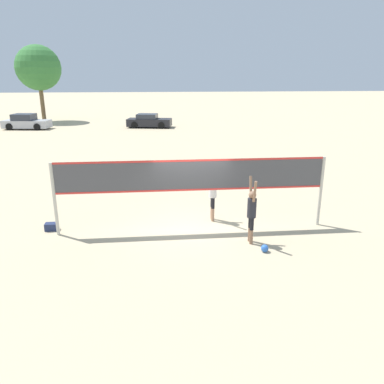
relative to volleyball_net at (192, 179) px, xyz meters
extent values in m
plane|color=#C6B28C|center=(0.00, 0.00, -1.78)|extent=(200.00, 200.00, 0.00)
cylinder|color=beige|center=(-4.45, 0.00, -0.55)|extent=(0.11, 0.11, 2.44)
cylinder|color=beige|center=(4.45, 0.00, -0.55)|extent=(0.11, 0.11, 2.44)
cube|color=#47474C|center=(0.00, 0.00, 0.14)|extent=(8.80, 0.02, 1.05)
cube|color=red|center=(0.00, 0.00, 0.64)|extent=(8.80, 0.03, 0.06)
cube|color=red|center=(0.00, 0.00, -0.35)|extent=(8.80, 0.03, 0.06)
cylinder|color=#8C664C|center=(1.73, -1.31, -1.54)|extent=(0.11, 0.11, 0.47)
cylinder|color=black|center=(1.73, -1.31, -1.11)|extent=(0.12, 0.12, 0.38)
cylinder|color=#8C664C|center=(1.73, -1.11, -1.54)|extent=(0.11, 0.11, 0.47)
cylinder|color=black|center=(1.73, -1.11, -1.11)|extent=(0.12, 0.12, 0.38)
cylinder|color=#26262D|center=(1.73, -1.21, -0.62)|extent=(0.28, 0.28, 0.61)
sphere|color=#8C664C|center=(1.73, -1.21, -0.20)|extent=(0.23, 0.23, 0.23)
cylinder|color=#8C664C|center=(1.73, -1.45, -0.02)|extent=(0.08, 0.22, 0.68)
cylinder|color=#8C664C|center=(1.73, -0.97, -0.02)|extent=(0.08, 0.22, 0.68)
cylinder|color=tan|center=(0.82, 0.88, -1.53)|extent=(0.11, 0.11, 0.48)
cylinder|color=black|center=(0.82, 0.88, -1.09)|extent=(0.12, 0.12, 0.40)
cylinder|color=tan|center=(0.82, 0.68, -1.53)|extent=(0.11, 0.11, 0.48)
cylinder|color=black|center=(0.82, 0.68, -1.09)|extent=(0.12, 0.12, 0.40)
cylinder|color=white|center=(0.82, 0.78, -0.58)|extent=(0.28, 0.28, 0.62)
sphere|color=tan|center=(0.82, 0.78, -0.15)|extent=(0.24, 0.24, 0.24)
cylinder|color=tan|center=(0.82, 1.03, 0.04)|extent=(0.08, 0.22, 0.70)
cylinder|color=tan|center=(0.82, 0.54, 0.04)|extent=(0.08, 0.22, 0.70)
sphere|color=blue|center=(2.00, -1.89, -1.66)|extent=(0.23, 0.23, 0.23)
cube|color=navy|center=(-4.78, 0.40, -1.65)|extent=(0.39, 0.27, 0.25)
cube|color=#232328|center=(-1.70, 25.74, -1.29)|extent=(4.52, 2.48, 0.72)
cube|color=#2D333D|center=(-1.91, 25.78, -0.70)|extent=(2.18, 1.92, 0.46)
cylinder|color=black|center=(-0.25, 26.31, -1.46)|extent=(0.67, 0.33, 0.64)
cylinder|color=black|center=(-0.55, 24.69, -1.46)|extent=(0.67, 0.33, 0.64)
cylinder|color=black|center=(-2.86, 26.79, -1.46)|extent=(0.67, 0.33, 0.64)
cylinder|color=black|center=(-3.15, 25.16, -1.46)|extent=(0.67, 0.33, 0.64)
cube|color=#B7B7BC|center=(-13.39, 25.72, -1.29)|extent=(4.47, 2.24, 0.72)
cube|color=#2D333D|center=(-13.60, 25.74, -0.63)|extent=(2.12, 1.80, 0.59)
cylinder|color=black|center=(-11.96, 26.35, -1.46)|extent=(0.66, 0.30, 0.64)
cylinder|color=black|center=(-12.17, 24.74, -1.46)|extent=(0.66, 0.30, 0.64)
cylinder|color=black|center=(-14.60, 26.69, -1.46)|extent=(0.66, 0.30, 0.64)
cylinder|color=black|center=(-14.81, 25.09, -1.46)|extent=(0.66, 0.30, 0.64)
cylinder|color=brown|center=(-13.44, 31.78, 0.41)|extent=(0.44, 0.44, 4.38)
sphere|color=#387A38|center=(-13.44, 31.78, 3.91)|extent=(4.75, 4.75, 4.75)
camera|label=1|loc=(-1.15, -11.77, 3.33)|focal=35.00mm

